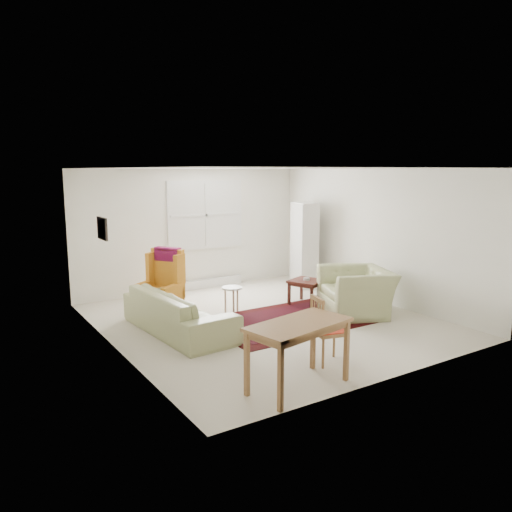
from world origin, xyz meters
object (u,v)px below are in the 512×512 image
cabinet (305,245)px  desk (298,355)px  desk_chair (329,330)px  coffee_table (306,292)px  armchair (356,287)px  stool (232,300)px  wingback_chair (159,282)px  sofa (178,304)px

cabinet → desk: size_ratio=1.47×
desk_chair → desk: bearing=130.4°
cabinet → desk_chair: (-2.43, -3.61, -0.46)m
desk_chair → coffee_table: bearing=-18.5°
coffee_table → cabinet: cabinet is taller
armchair → coffee_table: 1.06m
stool → cabinet: 2.62m
desk → desk_chair: desk_chair is taller
wingback_chair → desk: (0.20, -3.68, -0.18)m
coffee_table → stool: (-1.48, 0.21, 0.01)m
coffee_table → desk: desk is taller
sofa → desk_chair: sofa is taller
wingback_chair → cabinet: (3.43, 0.32, 0.33)m
wingback_chair → desk: wingback_chair is taller
sofa → cabinet: 3.84m
armchair → wingback_chair: 3.41m
coffee_table → sofa: bearing=-175.2°
sofa → wingback_chair: 1.09m
wingback_chair → stool: size_ratio=2.39×
sofa → stool: size_ratio=4.69×
coffee_table → stool: bearing=171.8°
sofa → desk_chair: size_ratio=2.51×
coffee_table → desk_chair: (-1.56, -2.43, 0.21)m
stool → coffee_table: bearing=-8.2°
sofa → desk: bearing=-177.1°
cabinet → desk: bearing=-112.6°
sofa → armchair: size_ratio=1.83×
cabinet → desk_chair: bearing=-107.6°
desk_chair → sofa: bearing=41.1°
desk → cabinet: bearing=51.1°
cabinet → desk_chair: size_ratio=2.02×
sofa → desk_chair: 2.47m
desk → sofa: bearing=97.0°
wingback_chair → stool: wingback_chair is taller
coffee_table → armchair: bearing=-72.5°
sofa → coffee_table: size_ratio=3.96×
sofa → armchair: (2.99, -0.76, 0.03)m
sofa → stool: bearing=-74.0°
sofa → desk: 2.62m
armchair → cabinet: (0.56, 2.16, 0.42)m
armchair → desk: armchair is taller
cabinet → desk_chair: 4.37m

